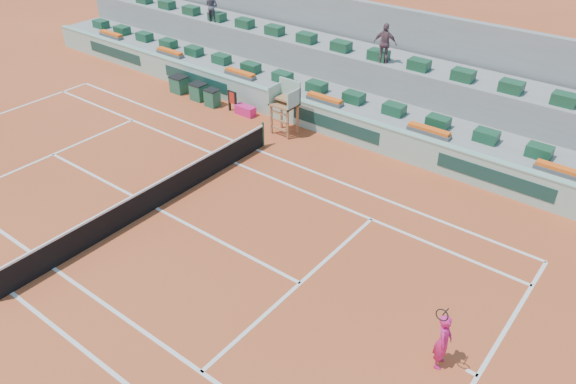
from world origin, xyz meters
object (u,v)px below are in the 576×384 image
object	(u,v)px
umpire_chair	(286,100)
tennis_player	(443,341)
drink_cooler_a	(212,98)
player_bag	(245,110)

from	to	relation	value
umpire_chair	tennis_player	world-z (taller)	umpire_chair
drink_cooler_a	tennis_player	distance (m)	17.38
umpire_chair	drink_cooler_a	distance (m)	4.72
player_bag	umpire_chair	xyz separation A→B (m)	(2.65, -0.29, 1.32)
player_bag	tennis_player	distance (m)	15.80
umpire_chair	drink_cooler_a	size ratio (longest dim) A/B	2.86
umpire_chair	tennis_player	bearing A→B (deg)	-35.28
tennis_player	drink_cooler_a	bearing A→B (deg)	153.28
drink_cooler_a	tennis_player	bearing A→B (deg)	-26.72
player_bag	umpire_chair	bearing A→B (deg)	-6.25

